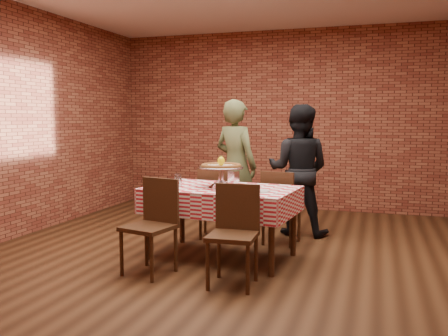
{
  "coord_description": "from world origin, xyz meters",
  "views": [
    {
      "loc": [
        1.5,
        -4.76,
        1.49
      ],
      "look_at": [
        -0.06,
        0.09,
        0.95
      ],
      "focal_mm": 38.35,
      "sensor_mm": 36.0,
      "label": 1
    }
  ],
  "objects": [
    {
      "name": "pizza",
      "position": [
        -0.06,
        -0.01,
        0.98
      ],
      "size": [
        0.57,
        0.57,
        0.03
      ],
      "primitive_type": "cylinder",
      "rotation": [
        0.0,
        0.0,
        -0.49
      ],
      "color": "beige",
      "rests_on": "pizza_stand"
    },
    {
      "name": "water_glass_right",
      "position": [
        -0.62,
        0.13,
        0.81
      ],
      "size": [
        0.07,
        0.07,
        0.11
      ],
      "primitive_type": "cylinder",
      "rotation": [
        0.0,
        0.0,
        -0.11
      ],
      "color": "white",
      "rests_on": "tablecloth"
    },
    {
      "name": "diner_olive",
      "position": [
        -0.27,
        1.23,
        0.86
      ],
      "size": [
        0.74,
        0.62,
        1.72
      ],
      "primitive_type": "imported",
      "rotation": [
        0.0,
        0.0,
        2.75
      ],
      "color": "#4E5530",
      "rests_on": "ground"
    },
    {
      "name": "sweetener_packet_a",
      "position": [
        0.46,
        -0.21,
        0.76
      ],
      "size": [
        0.06,
        0.05,
        0.0
      ],
      "primitive_type": "cube",
      "rotation": [
        0.0,
        0.0,
        0.5
      ],
      "color": "white",
      "rests_on": "tablecloth"
    },
    {
      "name": "chair_near_left",
      "position": [
        -0.55,
        -0.74,
        0.45
      ],
      "size": [
        0.51,
        0.51,
        0.9
      ],
      "primitive_type": null,
      "rotation": [
        0.0,
        0.0,
        -0.22
      ],
      "color": "#3D2312",
      "rests_on": "ground"
    },
    {
      "name": "chair_far_right",
      "position": [
        0.44,
        0.75,
        0.44
      ],
      "size": [
        0.44,
        0.44,
        0.87
      ],
      "primitive_type": null,
      "rotation": [
        0.0,
        0.0,
        3.01
      ],
      "color": "#3D2312",
      "rests_on": "ground"
    },
    {
      "name": "water_glass_left",
      "position": [
        -0.52,
        -0.08,
        0.81
      ],
      "size": [
        0.07,
        0.07,
        0.11
      ],
      "primitive_type": "cylinder",
      "rotation": [
        0.0,
        0.0,
        -0.11
      ],
      "color": "white",
      "rests_on": "tablecloth"
    },
    {
      "name": "pizza_stand",
      "position": [
        -0.06,
        -0.01,
        0.87
      ],
      "size": [
        0.65,
        0.65,
        0.21
      ],
      "primitive_type": null,
      "rotation": [
        0.0,
        0.0,
        -0.49
      ],
      "color": "silver",
      "rests_on": "tablecloth"
    },
    {
      "name": "tablecloth",
      "position": [
        -0.06,
        -0.02,
        0.63
      ],
      "size": [
        1.66,
        1.11,
        0.26
      ],
      "primitive_type": null,
      "rotation": [
        0.0,
        0.0,
        -0.11
      ],
      "color": "red",
      "rests_on": "table"
    },
    {
      "name": "chair_near_right",
      "position": [
        0.31,
        -0.81,
        0.45
      ],
      "size": [
        0.43,
        0.43,
        0.89
      ],
      "primitive_type": null,
      "rotation": [
        0.0,
        0.0,
        0.05
      ],
      "color": "#3D2312",
      "rests_on": "ground"
    },
    {
      "name": "back_wall",
      "position": [
        0.0,
        3.0,
        1.45
      ],
      "size": [
        5.5,
        0.0,
        5.5
      ],
      "primitive_type": "plane",
      "rotation": [
        1.57,
        0.0,
        0.0
      ],
      "color": "maroon",
      "rests_on": "ground"
    },
    {
      "name": "diner_black",
      "position": [
        0.55,
        1.28,
        0.83
      ],
      "size": [
        0.84,
        0.67,
        1.66
      ],
      "primitive_type": "imported",
      "rotation": [
        0.0,
        0.0,
        3.08
      ],
      "color": "black",
      "rests_on": "ground"
    },
    {
      "name": "chair_far_left",
      "position": [
        -0.39,
        0.81,
        0.44
      ],
      "size": [
        0.48,
        0.48,
        0.89
      ],
      "primitive_type": null,
      "rotation": [
        0.0,
        0.0,
        3.32
      ],
      "color": "#3D2312",
      "rests_on": "ground"
    },
    {
      "name": "sweetener_packet_b",
      "position": [
        0.57,
        -0.26,
        0.76
      ],
      "size": [
        0.06,
        0.05,
        0.0
      ],
      "primitive_type": "cube",
      "rotation": [
        0.0,
        0.0,
        -0.42
      ],
      "color": "white",
      "rests_on": "tablecloth"
    },
    {
      "name": "condiment_caddy",
      "position": [
        -0.02,
        0.31,
        0.83
      ],
      "size": [
        0.13,
        0.12,
        0.14
      ],
      "primitive_type": "cube",
      "rotation": [
        0.0,
        0.0,
        -0.52
      ],
      "color": "silver",
      "rests_on": "tablecloth"
    },
    {
      "name": "table",
      "position": [
        -0.06,
        -0.02,
        0.38
      ],
      "size": [
        1.62,
        1.07,
        0.75
      ],
      "primitive_type": "cube",
      "rotation": [
        0.0,
        0.0,
        -0.11
      ],
      "color": "#3D2312",
      "rests_on": "ground"
    },
    {
      "name": "ground",
      "position": [
        0.0,
        0.0,
        0.0
      ],
      "size": [
        6.0,
        6.0,
        0.0
      ],
      "primitive_type": "plane",
      "color": "black",
      "rests_on": "ground"
    },
    {
      "name": "side_plate",
      "position": [
        0.41,
        -0.18,
        0.76
      ],
      "size": [
        0.2,
        0.2,
        0.01
      ],
      "primitive_type": "cylinder",
      "rotation": [
        0.0,
        0.0,
        -0.11
      ],
      "color": "white",
      "rests_on": "tablecloth"
    },
    {
      "name": "lemon",
      "position": [
        -0.06,
        -0.01,
        1.03
      ],
      "size": [
        0.1,
        0.1,
        0.1
      ],
      "primitive_type": "ellipsoid",
      "rotation": [
        0.0,
        0.0,
        -0.49
      ],
      "color": "yellow",
      "rests_on": "pizza"
    }
  ]
}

